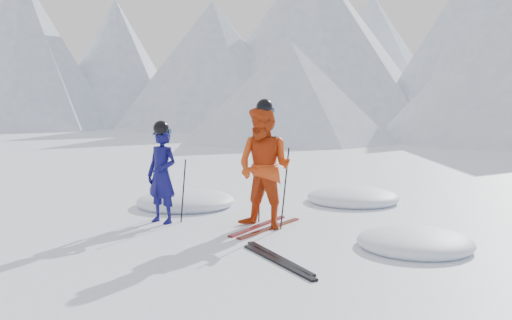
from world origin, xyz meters
The scene contains 12 objects.
ground centered at (0.00, 0.00, 0.00)m, with size 160.00×160.00×0.00m, color white.
skier_blue centered at (-3.24, -0.23, 0.81)m, with size 0.59×0.39×1.61m, color #0E0D50.
skier_red centered at (-1.67, 0.56, 0.98)m, with size 0.96×0.74×1.97m, color #C73C0F.
pole_blue_left centered at (-3.54, -0.08, 0.54)m, with size 0.02×0.02×1.08m, color black.
pole_blue_right centered at (-2.99, 0.02, 0.54)m, with size 0.02×0.02×1.08m, color black.
pole_red_left centered at (-1.97, 0.81, 0.66)m, with size 0.02×0.02×1.31m, color black.
pole_red_right centered at (-1.37, 0.71, 0.66)m, with size 0.02×0.02×1.31m, color black.
ski_worn_left centered at (-1.79, 0.56, 0.01)m, with size 0.09×1.70×0.03m, color black.
ski_worn_right centered at (-1.55, 0.56, 0.01)m, with size 0.09×1.70×0.03m, color black.
ski_loose_a centered at (-0.42, -0.70, 0.01)m, with size 0.09×1.70×0.03m, color black.
ski_loose_b centered at (-0.32, -0.85, 0.01)m, with size 0.09×1.70×0.03m, color black.
snow_lumps centered at (-1.69, 1.73, 0.00)m, with size 8.86×6.08×0.42m.
Camera 1 is at (3.73, -6.12, 1.97)m, focal length 38.00 mm.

